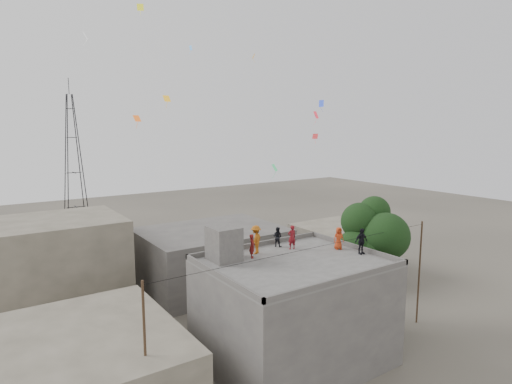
# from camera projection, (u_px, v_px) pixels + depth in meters

# --- Properties ---
(ground) EXTENTS (140.00, 140.00, 0.00)m
(ground) POSITION_uv_depth(u_px,v_px,m) (293.00, 360.00, 25.61)
(ground) COLOR #413E36
(ground) RESTS_ON ground
(main_building) EXTENTS (10.00, 8.00, 6.10)m
(main_building) POSITION_uv_depth(u_px,v_px,m) (294.00, 312.00, 25.16)
(main_building) COLOR #4C4947
(main_building) RESTS_ON ground
(parapet) EXTENTS (10.00, 8.00, 0.30)m
(parapet) POSITION_uv_depth(u_px,v_px,m) (295.00, 259.00, 24.69)
(parapet) COLOR #4C4947
(parapet) RESTS_ON main_building
(stair_head_box) EXTENTS (1.60, 1.80, 2.00)m
(stair_head_box) POSITION_uv_depth(u_px,v_px,m) (224.00, 244.00, 24.92)
(stair_head_box) COLOR #4C4947
(stair_head_box) RESTS_ON main_building
(neighbor_west) EXTENTS (8.00, 10.00, 4.00)m
(neighbor_west) POSITION_uv_depth(u_px,v_px,m) (92.00, 371.00, 20.87)
(neighbor_west) COLOR #5E584A
(neighbor_west) RESTS_ON ground
(neighbor_north) EXTENTS (12.00, 9.00, 5.00)m
(neighbor_north) POSITION_uv_depth(u_px,v_px,m) (212.00, 257.00, 37.83)
(neighbor_north) COLOR #4C4947
(neighbor_north) RESTS_ON ground
(neighbor_northwest) EXTENTS (9.00, 8.00, 7.00)m
(neighbor_northwest) POSITION_uv_depth(u_px,v_px,m) (60.00, 264.00, 32.68)
(neighbor_northwest) COLOR #5E584A
(neighbor_northwest) RESTS_ON ground
(neighbor_east) EXTENTS (7.00, 8.00, 4.40)m
(neighbor_east) POSITION_uv_depth(u_px,v_px,m) (341.00, 249.00, 41.22)
(neighbor_east) COLOR #5E584A
(neighbor_east) RESTS_ON ground
(tree) EXTENTS (4.90, 4.60, 9.10)m
(tree) POSITION_uv_depth(u_px,v_px,m) (373.00, 241.00, 29.27)
(tree) COLOR black
(tree) RESTS_ON ground
(utility_line) EXTENTS (20.12, 0.62, 7.40)m
(utility_line) POSITION_uv_depth(u_px,v_px,m) (315.00, 305.00, 24.29)
(utility_line) COLOR black
(utility_line) RESTS_ON ground
(transmission_tower) EXTENTS (2.97, 2.97, 20.01)m
(transmission_tower) POSITION_uv_depth(u_px,v_px,m) (74.00, 165.00, 54.86)
(transmission_tower) COLOR black
(transmission_tower) RESTS_ON ground
(person_red_adult) EXTENTS (0.61, 0.44, 1.56)m
(person_red_adult) POSITION_uv_depth(u_px,v_px,m) (292.00, 237.00, 27.24)
(person_red_adult) COLOR maroon
(person_red_adult) RESTS_ON main_building
(person_orange_child) EXTENTS (0.81, 0.66, 1.43)m
(person_orange_child) POSITION_uv_depth(u_px,v_px,m) (339.00, 238.00, 27.25)
(person_orange_child) COLOR #B73614
(person_orange_child) RESTS_ON main_building
(person_dark_child) EXTENTS (0.73, 0.79, 1.30)m
(person_dark_child) POSITION_uv_depth(u_px,v_px,m) (277.00, 237.00, 27.87)
(person_dark_child) COLOR black
(person_dark_child) RESTS_ON main_building
(person_dark_adult) EXTENTS (0.97, 0.46, 1.61)m
(person_dark_adult) POSITION_uv_depth(u_px,v_px,m) (361.00, 241.00, 26.17)
(person_dark_adult) COLOR black
(person_dark_adult) RESTS_ON main_building
(person_orange_adult) EXTENTS (1.32, 1.17, 1.77)m
(person_orange_adult) POSITION_uv_depth(u_px,v_px,m) (256.00, 240.00, 26.25)
(person_orange_adult) COLOR #A55512
(person_orange_adult) RESTS_ON main_building
(person_red_child) EXTENTS (0.55, 0.62, 1.44)m
(person_red_child) POSITION_uv_depth(u_px,v_px,m) (252.00, 246.00, 25.43)
(person_red_child) COLOR maroon
(person_red_child) RESTS_ON main_building
(kites) EXTENTS (19.62, 11.81, 10.99)m
(kites) POSITION_uv_depth(u_px,v_px,m) (235.00, 89.00, 29.32)
(kites) COLOR orange
(kites) RESTS_ON ground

